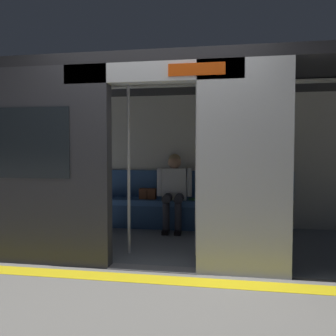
{
  "coord_description": "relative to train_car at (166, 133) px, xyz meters",
  "views": [
    {
      "loc": [
        -0.83,
        3.74,
        1.26
      ],
      "look_at": [
        0.04,
        -1.14,
        1.01
      ],
      "focal_mm": 39.66,
      "sensor_mm": 36.0,
      "label": 1
    }
  ],
  "objects": [
    {
      "name": "handbag",
      "position": [
        0.47,
        -0.95,
        -0.93
      ],
      "size": [
        0.26,
        0.15,
        0.17
      ],
      "color": "brown",
      "rests_on": "bench_seat"
    },
    {
      "name": "platform_edge_strip",
      "position": [
        -0.06,
        1.4,
        -1.47
      ],
      "size": [
        8.0,
        0.24,
        0.01
      ],
      "primitive_type": "cube",
      "color": "yellow",
      "rests_on": "ground_plane"
    },
    {
      "name": "ground_plane",
      "position": [
        -0.06,
        1.1,
        -1.48
      ],
      "size": [
        60.0,
        60.0,
        0.0
      ],
      "primitive_type": "plane",
      "color": "gray"
    },
    {
      "name": "bench_seat",
      "position": [
        -0.06,
        -0.92,
        -1.13
      ],
      "size": [
        2.76,
        0.44,
        0.46
      ],
      "color": "#38609E",
      "rests_on": "ground_plane"
    },
    {
      "name": "person_seated",
      "position": [
        0.03,
        -0.87,
        -0.8
      ],
      "size": [
        0.55,
        0.69,
        1.18
      ],
      "color": "silver",
      "rests_on": "ground_plane"
    },
    {
      "name": "grab_pole_far",
      "position": [
        -0.46,
        0.52,
        -0.42
      ],
      "size": [
        0.04,
        0.04,
        2.12
      ],
      "primitive_type": "cylinder",
      "color": "silver",
      "rests_on": "ground_plane"
    },
    {
      "name": "book",
      "position": [
        -0.31,
        -0.97,
        -1.01
      ],
      "size": [
        0.23,
        0.26,
        0.03
      ],
      "primitive_type": "cube",
      "rotation": [
        0.0,
        0.0,
        -0.47
      ],
      "color": "#33723F",
      "rests_on": "bench_seat"
    },
    {
      "name": "train_car",
      "position": [
        0.0,
        0.0,
        0.0
      ],
      "size": [
        6.4,
        2.53,
        2.26
      ],
      "color": "#ADAFB5",
      "rests_on": "ground_plane"
    },
    {
      "name": "grab_pole_door",
      "position": [
        0.34,
        0.58,
        -0.42
      ],
      "size": [
        0.04,
        0.04,
        2.12
      ],
      "primitive_type": "cylinder",
      "color": "silver",
      "rests_on": "ground_plane"
    }
  ]
}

